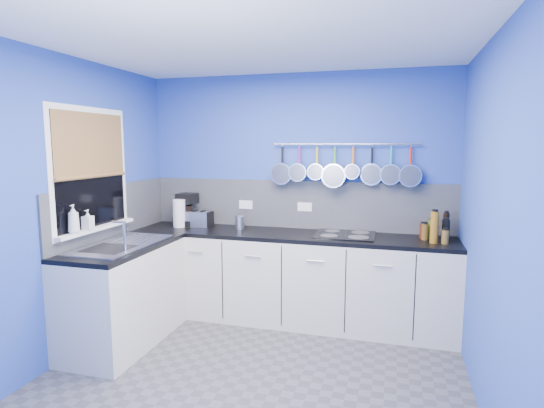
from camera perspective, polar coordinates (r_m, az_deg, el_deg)
The scene contains 44 objects.
floor at distance 3.60m, azimuth -2.68°, elevation -21.97°, with size 3.20×3.00×0.02m, color #47474C.
ceiling at distance 3.21m, azimuth -2.98°, elevation 20.95°, with size 3.20×3.00×0.02m, color white.
wall_back at distance 4.62m, azimuth 3.17°, elevation 1.20°, with size 3.20×0.02×2.50m, color #2A46A5.
wall_front at distance 1.84m, azimuth -18.17°, elevation -9.20°, with size 3.20×0.02×2.50m, color #2A46A5.
wall_left at distance 3.99m, azimuth -25.33°, elevation -0.58°, with size 0.02×3.00×2.50m, color #2A46A5.
wall_right at distance 3.07m, azimuth 27.01°, elevation -2.95°, with size 0.02×3.00×2.50m, color #2A46A5.
backsplash_back at distance 4.61m, azimuth 3.10°, elevation -0.07°, with size 3.20×0.02×0.50m, color slate.
backsplash_left at distance 4.45m, azimuth -19.99°, elevation -0.80°, with size 0.02×1.80×0.50m, color slate.
cabinet_run_back at distance 4.49m, azimuth 2.21°, elevation -9.69°, with size 3.20×0.60×0.86m, color beige.
worktop_back at distance 4.38m, azimuth 2.24°, elevation -4.06°, with size 3.20×0.60×0.04m, color black.
cabinet_run_left at distance 4.21m, azimuth -18.70°, elevation -11.29°, with size 0.60×1.20×0.86m, color beige.
worktop_left at distance 4.09m, azimuth -18.98°, elevation -5.31°, with size 0.60×1.20×0.04m, color black.
window_frame at distance 4.16m, azimuth -22.50°, elevation 4.06°, with size 0.01×1.00×1.10m, color white.
window_glass at distance 4.16m, azimuth -22.45°, elevation 4.06°, with size 0.01×0.90×1.00m, color black.
bamboo_blind at distance 4.15m, azimuth -22.52°, elevation 7.16°, with size 0.01×0.90×0.55m, color olive.
window_sill at distance 4.21m, azimuth -21.87°, elevation -2.95°, with size 0.10×0.98×0.03m, color white.
sink_unit at distance 4.09m, azimuth -18.99°, elevation -4.99°, with size 0.50×0.95×0.01m, color silver.
mixer_tap at distance 3.83m, azimuth -18.63°, elevation -3.89°, with size 0.12×0.08×0.26m, color silver, non-canonical shape.
socket_left at distance 4.75m, azimuth -3.43°, elevation -0.08°, with size 0.15×0.01×0.09m, color white.
socket_right at distance 4.58m, azimuth 4.28°, elevation -0.38°, with size 0.15×0.01×0.09m, color white.
pot_rail at distance 4.44m, azimuth 9.41°, elevation 7.70°, with size 0.02×0.02×1.45m, color silver.
soap_bottle_a at distance 3.94m, azimuth -24.45°, elevation -1.79°, with size 0.09×0.09×0.24m, color white.
soap_bottle_b at distance 4.08m, azimuth -22.86°, elevation -1.89°, with size 0.08×0.08×0.17m, color white.
paper_towel at distance 4.77m, azimuth -11.99°, elevation -1.19°, with size 0.13×0.13×0.30m, color white.
coffee_maker at distance 4.84m, azimuth -11.06°, elevation -0.72°, with size 0.20×0.22×0.35m, color black, non-canonical shape.
toaster at distance 4.77m, azimuth -9.44°, elevation -1.92°, with size 0.26×0.15×0.16m, color silver.
canister at distance 4.59m, azimuth -4.23°, elevation -2.42°, with size 0.09×0.09×0.13m, color silver.
hob at distance 4.32m, azimuth 9.49°, elevation -3.96°, with size 0.57×0.50×0.01m, color black.
pan_0 at distance 4.55m, azimuth 1.34°, elevation 5.19°, with size 0.23×0.08×0.42m, color silver, non-canonical shape.
pan_1 at distance 4.51m, azimuth 3.58°, elevation 5.40°, with size 0.19×0.12×0.38m, color silver, non-canonical shape.
pan_2 at distance 4.48m, azimuth 5.86°, elevation 5.46°, with size 0.17×0.11×0.36m, color silver, non-canonical shape.
pan_3 at distance 4.45m, azimuth 8.17°, elevation 4.95°, with size 0.24×0.12×0.43m, color silver, non-canonical shape.
pan_4 at distance 4.43m, azimuth 10.52°, elevation 5.46°, with size 0.15×0.12×0.34m, color silver, non-canonical shape.
pan_5 at distance 4.42m, azimuth 12.86°, elevation 5.01°, with size 0.21×0.06×0.40m, color silver, non-canonical shape.
pan_6 at distance 4.41m, azimuth 15.22°, elevation 4.99°, with size 0.20×0.09×0.39m, color silver, non-canonical shape.
pan_7 at distance 4.41m, azimuth 17.58°, elevation 4.80°, with size 0.22×0.09×0.41m, color silver, non-canonical shape.
condiment_0 at distance 4.39m, azimuth 21.70°, elevation -2.68°, with size 0.06×0.06×0.24m, color black.
condiment_1 at distance 4.35m, azimuth 20.04°, elevation -3.13°, with size 0.06×0.06×0.18m, color #3F721E.
condiment_2 at distance 4.37m, azimuth 19.08°, elevation -3.34°, with size 0.07×0.07×0.13m, color #4C190C.
condiment_3 at distance 4.29m, azimuth 21.68°, elevation -3.23°, with size 0.07×0.07×0.20m, color black.
condiment_4 at distance 4.27m, azimuth 20.38°, elevation -3.42°, with size 0.07×0.07×0.17m, color olive.
condiment_5 at distance 4.29m, azimuth 19.28°, elevation -3.46°, with size 0.06×0.06×0.15m, color brown.
condiment_6 at distance 4.19m, azimuth 21.63°, elevation -4.01°, with size 0.06×0.06×0.12m, color brown.
condiment_7 at distance 4.17m, azimuth 20.38°, elevation -2.87°, with size 0.07×0.07×0.28m, color #8C5914.
Camera 1 is at (1.00, -2.96, 1.77)m, focal length 28.91 mm.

